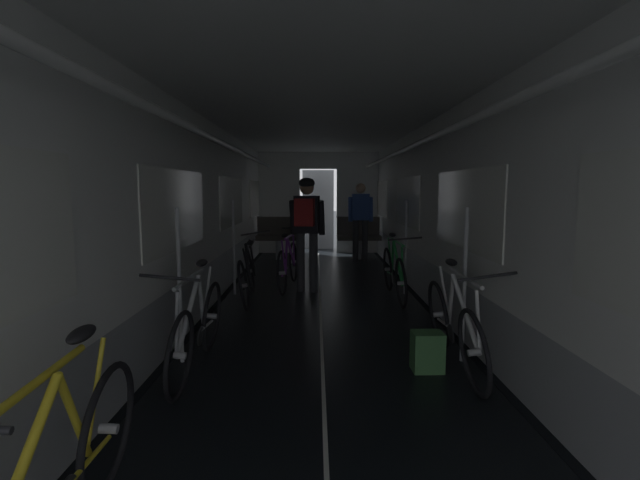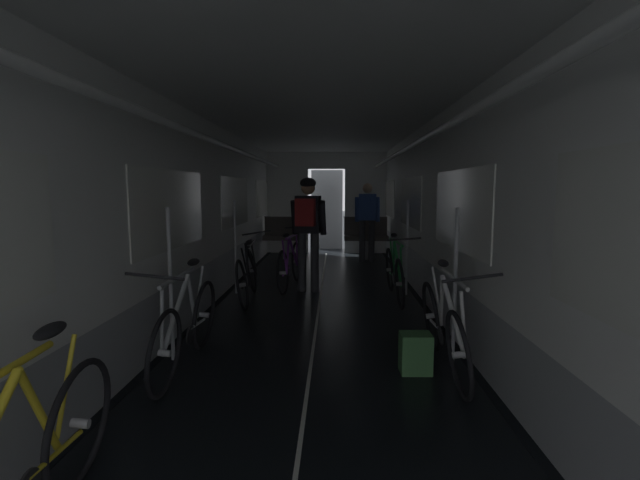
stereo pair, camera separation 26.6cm
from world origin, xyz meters
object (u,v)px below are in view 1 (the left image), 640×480
Objects in this scene: bicycle_white at (454,325)px; person_standing_near_bench at (360,217)px; bicycle_green at (394,272)px; bicycle_purple_in_aisle at (288,264)px; bicycle_silver at (198,327)px; backpack_on_floor at (427,351)px; person_cyclist_aisle at (307,222)px; bench_seat_far_right at (358,234)px; bicycle_black at (248,275)px; bench_seat_far_left at (278,234)px.

bicycle_white is 1.00× the size of person_standing_near_bench.
bicycle_purple_in_aisle is at bearing 156.03° from bicycle_green.
person_standing_near_bench is (1.97, 5.79, 0.59)m from bicycle_silver.
backpack_on_floor is at bearing -164.86° from bicycle_white.
bicycle_white is 3.26m from person_cyclist_aisle.
bicycle_silver is 1.00× the size of bicycle_green.
person_cyclist_aisle is 0.79m from bicycle_purple_in_aisle.
bicycle_black is at bearing -116.64° from bench_seat_far_right.
bicycle_purple_in_aisle is at bearing 138.66° from person_cyclist_aisle.
bench_seat_far_left is 0.58× the size of bicycle_green.
bicycle_green is (2.13, 2.51, 0.00)m from bicycle_silver.
bicycle_green is 1.49m from person_cyclist_aisle.
bicycle_purple_in_aisle is (-1.55, 0.69, 0.00)m from bicycle_green.
backpack_on_floor is (0.00, -6.19, -0.40)m from bench_seat_far_right.
bicycle_white is at bearing -71.49° from bench_seat_far_left.
bicycle_purple_in_aisle is (-1.64, 3.16, 0.00)m from bicycle_white.
person_standing_near_bench reaches higher than backpack_on_floor.
person_cyclist_aisle is at bearing -111.06° from person_standing_near_bench.
bicycle_green is at bearing -18.82° from person_cyclist_aisle.
bench_seat_far_right is at bearing 92.34° from bicycle_white.
person_cyclist_aisle reaches higher than bench_seat_far_left.
bicycle_green is 1.70m from bicycle_purple_in_aisle.
bicycle_black is 1.21m from person_cyclist_aisle.
bicycle_green is 2.07m from bicycle_black.
person_cyclist_aisle is (-1.10, -3.23, 0.50)m from bench_seat_far_right.
bicycle_silver reaches higher than bicycle_green.
bench_seat_far_right is at bearing 64.81° from bicycle_purple_in_aisle.
person_standing_near_bench is at bearing 61.64° from bicycle_purple_in_aisle.
bicycle_black reaches higher than bicycle_silver.
bicycle_white is 4.98× the size of backpack_on_floor.
bench_seat_far_right is 6.13m from bicycle_white.
person_cyclist_aisle is (0.70, -3.23, 0.50)m from bench_seat_far_left.
bicycle_silver is at bearing -91.56° from bench_seat_far_left.
person_cyclist_aisle reaches higher than bicycle_purple_in_aisle.
bicycle_white reaches higher than bench_seat_far_left.
bicycle_white is at bearing -87.66° from bench_seat_far_right.
bicycle_purple_in_aisle is 1.00× the size of person_standing_near_bench.
bicycle_black is 1.01× the size of person_standing_near_bench.
person_standing_near_bench reaches higher than bicycle_purple_in_aisle.
bicycle_silver is at bearing -178.85° from bicycle_white.
person_standing_near_bench reaches higher than bicycle_white.
person_standing_near_bench is (1.80, -0.38, 0.41)m from bench_seat_far_left.
bicycle_green is at bearing 86.47° from backpack_on_floor.
bench_seat_far_left is at bearing 102.32° from person_cyclist_aisle.
bicycle_purple_in_aisle is at bearing 113.43° from backpack_on_floor.
bench_seat_far_left is at bearing 180.00° from bench_seat_far_right.
bicycle_white reaches higher than bicycle_silver.
backpack_on_floor is at bearing -90.00° from person_standing_near_bench.
bicycle_white is 5.78m from person_standing_near_bench.
bicycle_silver is at bearing -108.80° from person_standing_near_bench.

